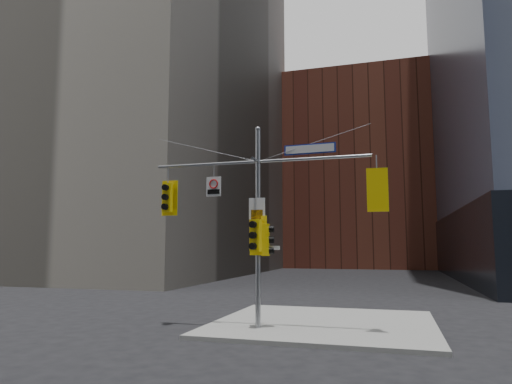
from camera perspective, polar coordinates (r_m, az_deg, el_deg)
The scene contains 13 objects.
ground at distance 14.62m, azimuth -2.09°, elevation -18.46°, with size 160.00×160.00×0.00m, color black.
sidewalk_corner at distance 17.98m, azimuth 8.51°, elevation -15.95°, with size 8.00×8.00×0.15m, color gray.
brick_midrise at distance 72.56m, azimuth 12.87°, elevation 2.09°, with size 26.00×20.00×28.00m, color brown.
signal_assembly at distance 16.29m, azimuth 0.24°, elevation -1.66°, with size 8.00×0.80×7.30m.
traffic_light_west_arm at distance 17.69m, azimuth -10.99°, elevation -0.69°, with size 0.65×0.51×1.35m.
traffic_light_east_arm at distance 15.67m, azimuth 14.93°, elevation 0.19°, with size 0.69×0.56×1.45m.
traffic_light_pole_side at distance 16.14m, azimuth 1.37°, elevation -6.00°, with size 0.47×0.40×1.12m.
traffic_light_pole_front at distance 15.97m, azimuth -0.03°, elevation -5.45°, with size 0.66×0.59×1.38m.
street_sign_blade at distance 16.15m, azimuth 6.72°, elevation 5.38°, with size 1.83×0.14×0.36m.
regulatory_sign_arm at distance 16.91m, azimuth -5.32°, elevation 0.76°, with size 0.58×0.08×0.73m.
regulatory_sign_pole at distance 16.16m, azimuth 0.12°, elevation -2.16°, with size 0.59×0.06×0.77m.
street_blade_ew at distance 16.10m, azimuth 1.79°, elevation -6.99°, with size 0.70×0.08×0.14m.
street_blade_ns at distance 16.66m, azimuth 0.69°, elevation -7.20°, with size 0.06×0.72×0.14m.
Camera 1 is at (4.59, -13.56, 2.94)m, focal length 32.00 mm.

